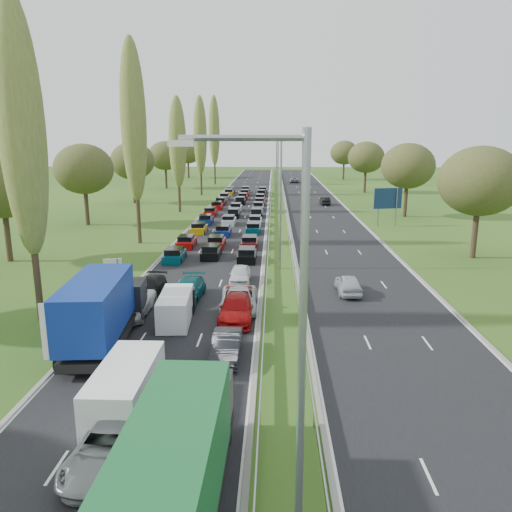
{
  "coord_description": "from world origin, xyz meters",
  "views": [
    {
      "loc": [
        3.88,
        -1.73,
        11.8
      ],
      "look_at": [
        2.33,
        41.67,
        1.5
      ],
      "focal_mm": 35.0,
      "sensor_mm": 36.0,
      "label": 1
    }
  ],
  "objects_px": {
    "near_car_2": "(130,305)",
    "white_van_rear": "(176,307)",
    "blue_lorry": "(103,310)",
    "green_lorry": "(167,501)",
    "white_van_front": "(128,387)",
    "info_sign": "(113,267)",
    "direction_sign": "(388,200)",
    "near_car_3": "(149,287)"
  },
  "relations": [
    {
      "from": "direction_sign",
      "to": "white_van_front",
      "type": "bearing_deg",
      "value": -114.19
    },
    {
      "from": "near_car_2",
      "to": "green_lorry",
      "type": "xyz_separation_m",
      "value": [
        6.84,
        -20.16,
        1.37
      ]
    },
    {
      "from": "white_van_front",
      "to": "blue_lorry",
      "type": "bearing_deg",
      "value": 115.76
    },
    {
      "from": "green_lorry",
      "to": "white_van_front",
      "type": "relative_size",
      "value": 2.4
    },
    {
      "from": "blue_lorry",
      "to": "green_lorry",
      "type": "bearing_deg",
      "value": -70.38
    },
    {
      "from": "green_lorry",
      "to": "info_sign",
      "type": "relative_size",
      "value": 6.48
    },
    {
      "from": "blue_lorry",
      "to": "white_van_rear",
      "type": "xyz_separation_m",
      "value": [
        3.48,
        3.93,
        -1.15
      ]
    },
    {
      "from": "near_car_2",
      "to": "near_car_3",
      "type": "height_order",
      "value": "near_car_2"
    },
    {
      "from": "near_car_2",
      "to": "blue_lorry",
      "type": "xyz_separation_m",
      "value": [
        -0.13,
        -4.85,
        1.35
      ]
    },
    {
      "from": "info_sign",
      "to": "direction_sign",
      "type": "distance_m",
      "value": 40.81
    },
    {
      "from": "blue_lorry",
      "to": "near_car_3",
      "type": "bearing_deg",
      "value": 83.02
    },
    {
      "from": "near_car_3",
      "to": "white_van_front",
      "type": "height_order",
      "value": "white_van_front"
    },
    {
      "from": "blue_lorry",
      "to": "white_van_rear",
      "type": "height_order",
      "value": "blue_lorry"
    },
    {
      "from": "green_lorry",
      "to": "white_van_rear",
      "type": "xyz_separation_m",
      "value": [
        -3.49,
        19.24,
        -1.17
      ]
    },
    {
      "from": "near_car_3",
      "to": "green_lorry",
      "type": "distance_m",
      "value": 25.46
    },
    {
      "from": "near_car_2",
      "to": "blue_lorry",
      "type": "relative_size",
      "value": 0.57
    },
    {
      "from": "near_car_2",
      "to": "blue_lorry",
      "type": "distance_m",
      "value": 5.04
    },
    {
      "from": "white_van_rear",
      "to": "direction_sign",
      "type": "bearing_deg",
      "value": 55.93
    },
    {
      "from": "near_car_3",
      "to": "direction_sign",
      "type": "height_order",
      "value": "direction_sign"
    },
    {
      "from": "near_car_2",
      "to": "green_lorry",
      "type": "height_order",
      "value": "green_lorry"
    },
    {
      "from": "near_car_3",
      "to": "blue_lorry",
      "type": "distance_m",
      "value": 9.35
    },
    {
      "from": "green_lorry",
      "to": "white_van_front",
      "type": "bearing_deg",
      "value": 113.82
    },
    {
      "from": "near_car_3",
      "to": "info_sign",
      "type": "height_order",
      "value": "info_sign"
    },
    {
      "from": "near_car_3",
      "to": "green_lorry",
      "type": "height_order",
      "value": "green_lorry"
    },
    {
      "from": "blue_lorry",
      "to": "green_lorry",
      "type": "distance_m",
      "value": 16.82
    },
    {
      "from": "near_car_3",
      "to": "blue_lorry",
      "type": "xyz_separation_m",
      "value": [
        -0.34,
        -9.23,
        1.44
      ]
    },
    {
      "from": "near_car_2",
      "to": "direction_sign",
      "type": "xyz_separation_m",
      "value": [
        25.21,
        36.54,
        2.77
      ]
    },
    {
      "from": "info_sign",
      "to": "white_van_rear",
      "type": "bearing_deg",
      "value": -51.23
    },
    {
      "from": "near_car_2",
      "to": "white_van_rear",
      "type": "height_order",
      "value": "white_van_rear"
    },
    {
      "from": "blue_lorry",
      "to": "direction_sign",
      "type": "relative_size",
      "value": 1.9
    },
    {
      "from": "near_car_3",
      "to": "direction_sign",
      "type": "xyz_separation_m",
      "value": [
        25.0,
        32.17,
        2.86
      ]
    },
    {
      "from": "blue_lorry",
      "to": "white_van_front",
      "type": "height_order",
      "value": "blue_lorry"
    },
    {
      "from": "white_van_front",
      "to": "info_sign",
      "type": "bearing_deg",
      "value": 109.3
    },
    {
      "from": "green_lorry",
      "to": "info_sign",
      "type": "bearing_deg",
      "value": 111.07
    },
    {
      "from": "white_van_front",
      "to": "white_van_rear",
      "type": "xyz_separation_m",
      "value": [
        -0.02,
        11.15,
        -0.16
      ]
    },
    {
      "from": "white_van_rear",
      "to": "info_sign",
      "type": "relative_size",
      "value": 2.32
    },
    {
      "from": "info_sign",
      "to": "direction_sign",
      "type": "height_order",
      "value": "direction_sign"
    },
    {
      "from": "blue_lorry",
      "to": "direction_sign",
      "type": "xyz_separation_m",
      "value": [
        25.34,
        41.4,
        1.42
      ]
    },
    {
      "from": "white_van_rear",
      "to": "green_lorry",
      "type": "bearing_deg",
      "value": -83.51
    },
    {
      "from": "white_van_front",
      "to": "direction_sign",
      "type": "height_order",
      "value": "direction_sign"
    },
    {
      "from": "green_lorry",
      "to": "blue_lorry",
      "type": "bearing_deg",
      "value": 115.04
    },
    {
      "from": "near_car_2",
      "to": "white_van_rear",
      "type": "distance_m",
      "value": 3.48
    }
  ]
}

